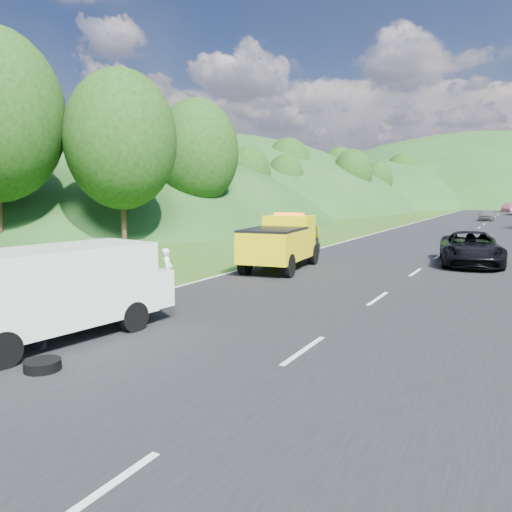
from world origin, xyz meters
The scene contains 13 objects.
ground centered at (0.00, 0.00, 0.00)m, with size 320.00×320.00×0.00m, color #38661E.
road_surface centered at (3.00, 40.00, 0.01)m, with size 14.00×200.00×0.02m, color black.
tree_line_left centered at (-19.00, 60.00, 0.00)m, with size 14.00×140.00×14.00m, color #2E5719, non-canonical shape.
tow_truck centered at (-2.42, 8.12, 1.21)m, with size 2.85×5.99×2.48m.
white_van centered at (-2.36, -4.05, 1.23)m, with size 3.41×6.40×2.17m.
woman centered at (-3.78, 1.81, 0.00)m, with size 0.54×0.39×1.47m, color white.
child centered at (-2.52, -0.90, 0.00)m, with size 0.45×0.35×0.92m, color tan.
worker centered at (-2.13, -4.72, 0.00)m, with size 1.06×0.61×1.64m, color black.
suitcase centered at (-4.82, 0.02, 0.30)m, with size 0.37×0.21×0.60m, color #555340.
spare_tire centered at (-0.94, -5.54, 0.00)m, with size 0.70×0.70×0.20m, color black.
passing_suv centered at (4.80, 13.50, 0.00)m, with size 2.59×5.61×1.56m, color black.
dist_car_a centered at (2.71, 53.05, 0.00)m, with size 1.55×3.86×1.31m, color #504E53.
dist_car_c centered at (3.89, 83.54, 0.00)m, with size 2.10×5.17×1.50m, color #91485D.
Camera 1 is at (7.12, -11.68, 3.45)m, focal length 35.00 mm.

